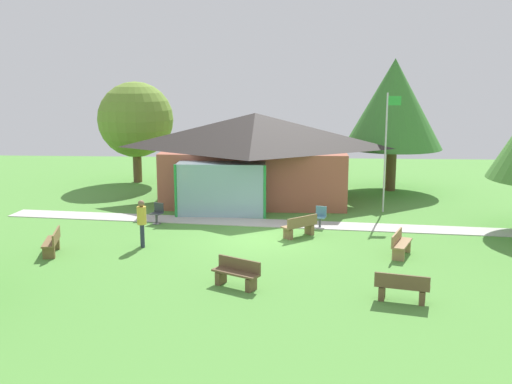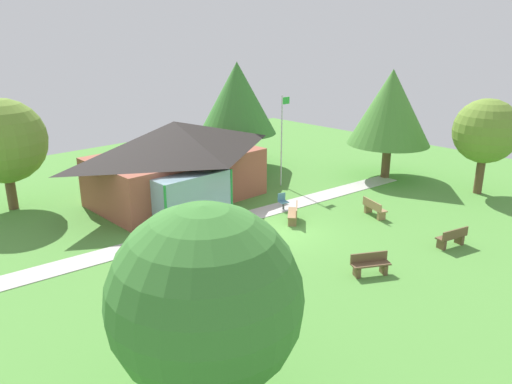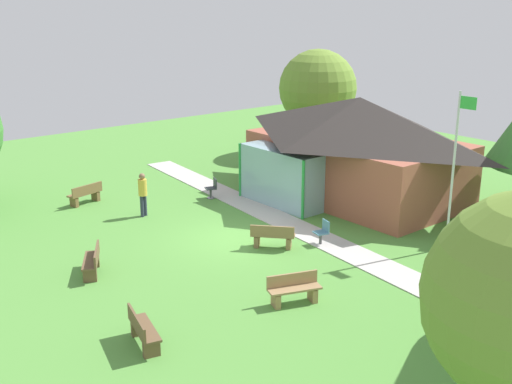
{
  "view_description": "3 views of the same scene",
  "coord_description": "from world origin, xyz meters",
  "px_view_note": "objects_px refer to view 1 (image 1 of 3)",
  "views": [
    {
      "loc": [
        1.15,
        -22.63,
        6.36
      ],
      "look_at": [
        -0.33,
        2.22,
        1.38
      ],
      "focal_mm": 43.09,
      "sensor_mm": 36.0,
      "label": 1
    },
    {
      "loc": [
        -15.25,
        -14.61,
        8.84
      ],
      "look_at": [
        0.27,
        1.75,
        1.46
      ],
      "focal_mm": 34.78,
      "sensor_mm": 36.0,
      "label": 2
    },
    {
      "loc": [
        16.3,
        -12.73,
        7.98
      ],
      "look_at": [
        -0.35,
        1.15,
        1.42
      ],
      "focal_mm": 43.61,
      "sensor_mm": 36.0,
      "label": 3
    }
  ],
  "objects_px": {
    "bench_front_center": "(237,274)",
    "tree_behind_pavilion_right": "(394,104)",
    "bench_front_right": "(402,288)",
    "bench_mid_left": "(53,243)",
    "visitor_strolling_lawn": "(142,220)",
    "bench_mid_right": "(400,245)",
    "flagpole": "(386,147)",
    "tree_behind_pavilion_left": "(136,120)",
    "patio_chair_lawn_spare": "(320,217)",
    "pavilion": "(254,156)",
    "bench_rear_near_path": "(300,227)",
    "patio_chair_west": "(157,214)"
  },
  "relations": [
    {
      "from": "flagpole",
      "to": "tree_behind_pavilion_left",
      "type": "bearing_deg",
      "value": 152.49
    },
    {
      "from": "pavilion",
      "to": "bench_mid_right",
      "type": "xyz_separation_m",
      "value": [
        5.65,
        -8.75,
        -1.85
      ]
    },
    {
      "from": "bench_mid_right",
      "to": "tree_behind_pavilion_right",
      "type": "relative_size",
      "value": 0.22
    },
    {
      "from": "visitor_strolling_lawn",
      "to": "patio_chair_lawn_spare",
      "type": "bearing_deg",
      "value": 96.54
    },
    {
      "from": "flagpole",
      "to": "bench_front_center",
      "type": "relative_size",
      "value": 3.53
    },
    {
      "from": "patio_chair_lawn_spare",
      "to": "tree_behind_pavilion_right",
      "type": "distance_m",
      "value": 9.97
    },
    {
      "from": "pavilion",
      "to": "bench_front_right",
      "type": "xyz_separation_m",
      "value": [
        4.96,
        -13.12,
        -1.85
      ]
    },
    {
      "from": "bench_mid_right",
      "to": "tree_behind_pavilion_left",
      "type": "xyz_separation_m",
      "value": [
        -12.64,
        13.56,
        3.17
      ]
    },
    {
      "from": "bench_mid_right",
      "to": "patio_chair_lawn_spare",
      "type": "bearing_deg",
      "value": -124.53
    },
    {
      "from": "bench_front_right",
      "to": "bench_mid_right",
      "type": "height_order",
      "value": "same"
    },
    {
      "from": "bench_front_center",
      "to": "patio_chair_west",
      "type": "bearing_deg",
      "value": -31.58
    },
    {
      "from": "patio_chair_lawn_spare",
      "to": "bench_front_right",
      "type": "bearing_deg",
      "value": 118.62
    },
    {
      "from": "bench_mid_right",
      "to": "patio_chair_lawn_spare",
      "type": "height_order",
      "value": "patio_chair_lawn_spare"
    },
    {
      "from": "bench_mid_left",
      "to": "tree_behind_pavilion_left",
      "type": "relative_size",
      "value": 0.27
    },
    {
      "from": "patio_chair_west",
      "to": "tree_behind_pavilion_right",
      "type": "height_order",
      "value": "tree_behind_pavilion_right"
    },
    {
      "from": "bench_rear_near_path",
      "to": "bench_front_right",
      "type": "bearing_deg",
      "value": -108.54
    },
    {
      "from": "tree_behind_pavilion_left",
      "to": "pavilion",
      "type": "bearing_deg",
      "value": -34.53
    },
    {
      "from": "bench_front_right",
      "to": "bench_mid_left",
      "type": "relative_size",
      "value": 1.0
    },
    {
      "from": "bench_mid_right",
      "to": "tree_behind_pavilion_right",
      "type": "distance_m",
      "value": 12.68
    },
    {
      "from": "bench_mid_left",
      "to": "patio_chair_west",
      "type": "bearing_deg",
      "value": -43.91
    },
    {
      "from": "flagpole",
      "to": "tree_behind_pavilion_left",
      "type": "height_order",
      "value": "tree_behind_pavilion_left"
    },
    {
      "from": "patio_chair_west",
      "to": "bench_rear_near_path",
      "type": "bearing_deg",
      "value": -176.11
    },
    {
      "from": "patio_chair_lawn_spare",
      "to": "pavilion",
      "type": "bearing_deg",
      "value": -42.99
    },
    {
      "from": "pavilion",
      "to": "patio_chair_lawn_spare",
      "type": "distance_m",
      "value": 6.11
    },
    {
      "from": "tree_behind_pavilion_left",
      "to": "tree_behind_pavilion_right",
      "type": "height_order",
      "value": "tree_behind_pavilion_right"
    },
    {
      "from": "bench_front_right",
      "to": "tree_behind_pavilion_left",
      "type": "bearing_deg",
      "value": 138.37
    },
    {
      "from": "bench_front_center",
      "to": "tree_behind_pavilion_left",
      "type": "bearing_deg",
      "value": -36.84
    },
    {
      "from": "tree_behind_pavilion_right",
      "to": "visitor_strolling_lawn",
      "type": "bearing_deg",
      "value": -133.32
    },
    {
      "from": "bench_front_right",
      "to": "bench_front_center",
      "type": "relative_size",
      "value": 1.03
    },
    {
      "from": "bench_front_right",
      "to": "bench_mid_right",
      "type": "bearing_deg",
      "value": 95.68
    },
    {
      "from": "bench_front_right",
      "to": "visitor_strolling_lawn",
      "type": "bearing_deg",
      "value": 164.59
    },
    {
      "from": "patio_chair_west",
      "to": "bench_front_right",
      "type": "bearing_deg",
      "value": 156.57
    },
    {
      "from": "bench_front_right",
      "to": "bench_mid_left",
      "type": "xyz_separation_m",
      "value": [
        -11.44,
        3.87,
        0.0
      ]
    },
    {
      "from": "flagpole",
      "to": "bench_mid_left",
      "type": "bearing_deg",
      "value": -149.92
    },
    {
      "from": "flagpole",
      "to": "patio_chair_west",
      "type": "relative_size",
      "value": 6.23
    },
    {
      "from": "bench_front_right",
      "to": "bench_front_center",
      "type": "height_order",
      "value": "same"
    },
    {
      "from": "bench_front_center",
      "to": "tree_behind_pavilion_right",
      "type": "distance_m",
      "value": 17.28
    },
    {
      "from": "bench_front_center",
      "to": "flagpole",
      "type": "bearing_deg",
      "value": -89.61
    },
    {
      "from": "bench_rear_near_path",
      "to": "bench_mid_left",
      "type": "height_order",
      "value": "same"
    },
    {
      "from": "bench_front_right",
      "to": "tree_behind_pavilion_right",
      "type": "bearing_deg",
      "value": 97.1
    },
    {
      "from": "flagpole",
      "to": "bench_mid_right",
      "type": "distance_m",
      "value": 7.24
    },
    {
      "from": "bench_mid_right",
      "to": "patio_chair_west",
      "type": "relative_size",
      "value": 1.81
    },
    {
      "from": "bench_front_right",
      "to": "tree_behind_pavilion_right",
      "type": "distance_m",
      "value": 16.92
    },
    {
      "from": "bench_front_center",
      "to": "patio_chair_west",
      "type": "height_order",
      "value": "patio_chair_west"
    },
    {
      "from": "patio_chair_west",
      "to": "bench_mid_left",
      "type": "bearing_deg",
      "value": 79.49
    },
    {
      "from": "bench_mid_left",
      "to": "patio_chair_west",
      "type": "relative_size",
      "value": 1.81
    },
    {
      "from": "visitor_strolling_lawn",
      "to": "bench_mid_right",
      "type": "bearing_deg",
      "value": 67.01
    },
    {
      "from": "tree_behind_pavilion_left",
      "to": "bench_front_right",
      "type": "bearing_deg",
      "value": -56.32
    },
    {
      "from": "bench_front_center",
      "to": "tree_behind_pavilion_left",
      "type": "distance_m",
      "value": 18.73
    },
    {
      "from": "bench_mid_left",
      "to": "patio_chair_west",
      "type": "distance_m",
      "value": 5.28
    }
  ]
}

